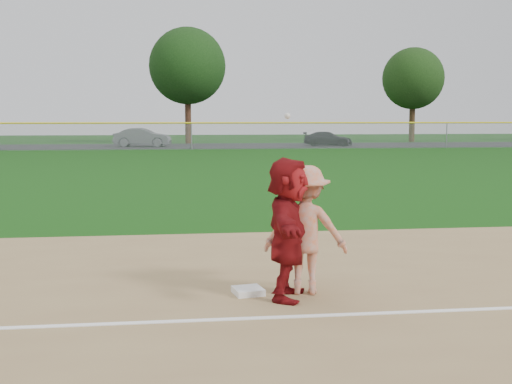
{
  "coord_description": "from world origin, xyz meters",
  "views": [
    {
      "loc": [
        -1.24,
        -8.31,
        2.46
      ],
      "look_at": [
        0.0,
        1.5,
        1.3
      ],
      "focal_mm": 45.0,
      "sensor_mm": 36.0,
      "label": 1
    }
  ],
  "objects": [
    {
      "name": "ground",
      "position": [
        0.0,
        0.0,
        0.0
      ],
      "size": [
        160.0,
        160.0,
        0.0
      ],
      "primitive_type": "plane",
      "color": "#11420C",
      "rests_on": "ground"
    },
    {
      "name": "foul_line",
      "position": [
        0.0,
        -0.8,
        0.03
      ],
      "size": [
        60.0,
        0.1,
        0.01
      ],
      "primitive_type": "cube",
      "color": "white",
      "rests_on": "infield_dirt"
    },
    {
      "name": "parking_asphalt",
      "position": [
        0.0,
        46.0,
        0.01
      ],
      "size": [
        120.0,
        10.0,
        0.01
      ],
      "primitive_type": "cube",
      "color": "black",
      "rests_on": "ground"
    },
    {
      "name": "first_base",
      "position": [
        -0.26,
        0.29,
        0.06
      ],
      "size": [
        0.45,
        0.45,
        0.09
      ],
      "primitive_type": "cube",
      "rotation": [
        0.0,
        0.0,
        0.19
      ],
      "color": "white",
      "rests_on": "infield_dirt"
    },
    {
      "name": "base_runner",
      "position": [
        0.25,
        0.03,
        0.98
      ],
      "size": [
        1.07,
        1.86,
        1.91
      ],
      "primitive_type": "imported",
      "rotation": [
        0.0,
        0.0,
        1.27
      ],
      "color": "maroon",
      "rests_on": "infield_dirt"
    },
    {
      "name": "car_mid",
      "position": [
        -3.89,
        45.45,
        0.77
      ],
      "size": [
        4.79,
        2.17,
        1.53
      ],
      "primitive_type": "imported",
      "rotation": [
        0.0,
        0.0,
        1.45
      ],
      "color": "#54575C",
      "rests_on": "parking_asphalt"
    },
    {
      "name": "car_right",
      "position": [
        11.58,
        44.76,
        0.61
      ],
      "size": [
        4.39,
        2.57,
        1.2
      ],
      "primitive_type": "imported",
      "rotation": [
        0.0,
        0.0,
        1.34
      ],
      "color": "black",
      "rests_on": "parking_asphalt"
    },
    {
      "name": "first_base_play",
      "position": [
        0.54,
        0.26,
        0.91
      ],
      "size": [
        1.27,
        0.91,
        2.5
      ],
      "color": "#ABABAD",
      "rests_on": "infield_dirt"
    },
    {
      "name": "outfield_fence",
      "position": [
        0.0,
        40.0,
        1.96
      ],
      "size": [
        110.0,
        0.12,
        110.0
      ],
      "color": "#999EA0",
      "rests_on": "ground"
    },
    {
      "name": "tree_2",
      "position": [
        0.0,
        51.5,
        7.06
      ],
      "size": [
        7.0,
        7.0,
        10.58
      ],
      "color": "#3B2115",
      "rests_on": "ground"
    },
    {
      "name": "tree_3",
      "position": [
        22.0,
        52.8,
        6.16
      ],
      "size": [
        6.0,
        6.0,
        9.19
      ],
      "color": "#352313",
      "rests_on": "ground"
    }
  ]
}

